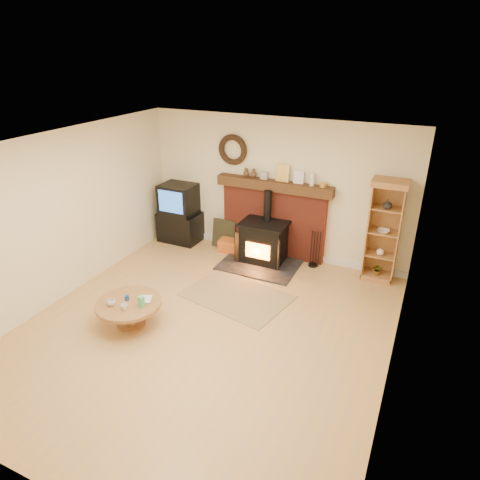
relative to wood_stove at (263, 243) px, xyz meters
The scene contains 11 objects.
ground 2.31m from the wood_stove, 89.07° to the right, with size 5.50×5.50×0.00m, color tan.
room_shell 2.56m from the wood_stove, 89.50° to the right, with size 5.02×5.52×2.61m.
chimney_breast 0.57m from the wood_stove, 84.46° to the left, with size 2.20×0.22×1.78m.
wood_stove is the anchor object (origin of this frame).
area_rug 1.35m from the wood_stove, 86.91° to the right, with size 1.63×1.12×0.01m, color brown.
tv_unit 1.94m from the wood_stove, behind, with size 0.83×0.59×1.20m.
curio_cabinet 2.12m from the wood_stove, ahead, with size 0.57×0.41×1.78m.
firelog_box 0.80m from the wood_stove, behind, with size 0.40×0.25×0.25m, color gold.
leaning_painting 1.00m from the wood_stove, 164.04° to the left, with size 0.48×0.03×0.58m, color black.
fire_tools 0.97m from the wood_stove, 13.77° to the left, with size 0.19×0.16×0.70m.
coffee_table 2.84m from the wood_stove, 110.15° to the right, with size 0.93×0.93×0.56m.
Camera 1 is at (2.58, -4.38, 3.72)m, focal length 32.00 mm.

